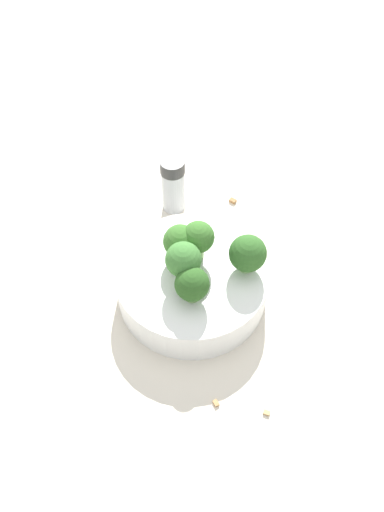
# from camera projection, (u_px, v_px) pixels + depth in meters

# --- Properties ---
(ground_plane) EXTENTS (3.00, 3.00, 0.00)m
(ground_plane) POSITION_uv_depth(u_px,v_px,m) (192.00, 294.00, 0.60)
(ground_plane) COLOR beige
(bowl) EXTENTS (0.17, 0.17, 0.05)m
(bowl) POSITION_uv_depth(u_px,v_px,m) (192.00, 282.00, 0.58)
(bowl) COLOR white
(bowl) RESTS_ON ground_plane
(broccoli_floret_0) EXTENTS (0.04, 0.04, 0.05)m
(broccoli_floret_0) POSITION_uv_depth(u_px,v_px,m) (180.00, 242.00, 0.55)
(broccoli_floret_0) COLOR #7A9E5B
(broccoli_floret_0) RESTS_ON bowl
(broccoli_floret_1) EXTENTS (0.04, 0.04, 0.04)m
(broccoli_floret_1) POSITION_uv_depth(u_px,v_px,m) (192.00, 285.00, 0.52)
(broccoli_floret_1) COLOR #7A9E5B
(broccoli_floret_1) RESTS_ON bowl
(broccoli_floret_2) EXTENTS (0.04, 0.04, 0.05)m
(broccoli_floret_2) POSITION_uv_depth(u_px,v_px,m) (248.00, 254.00, 0.54)
(broccoli_floret_2) COLOR #8EB770
(broccoli_floret_2) RESTS_ON bowl
(broccoli_floret_3) EXTENTS (0.04, 0.04, 0.05)m
(broccoli_floret_3) POSITION_uv_depth(u_px,v_px,m) (200.00, 238.00, 0.55)
(broccoli_floret_3) COLOR #8EB770
(broccoli_floret_3) RESTS_ON bowl
(broccoli_floret_4) EXTENTS (0.04, 0.04, 0.05)m
(broccoli_floret_4) POSITION_uv_depth(u_px,v_px,m) (183.00, 261.00, 0.53)
(broccoli_floret_4) COLOR #8EB770
(broccoli_floret_4) RESTS_ON bowl
(pepper_shaker) EXTENTS (0.03, 0.03, 0.08)m
(pepper_shaker) POSITION_uv_depth(u_px,v_px,m) (173.00, 184.00, 0.65)
(pepper_shaker) COLOR #B2B7BC
(pepper_shaker) RESTS_ON ground_plane
(almond_crumb_0) EXTENTS (0.00, 0.01, 0.01)m
(almond_crumb_0) POSITION_uv_depth(u_px,v_px,m) (267.00, 412.00, 0.51)
(almond_crumb_0) COLOR tan
(almond_crumb_0) RESTS_ON ground_plane
(almond_crumb_1) EXTENTS (0.01, 0.01, 0.01)m
(almond_crumb_1) POSITION_uv_depth(u_px,v_px,m) (216.00, 402.00, 0.51)
(almond_crumb_1) COLOR #AD7F4C
(almond_crumb_1) RESTS_ON ground_plane
(almond_crumb_2) EXTENTS (0.01, 0.01, 0.01)m
(almond_crumb_2) POSITION_uv_depth(u_px,v_px,m) (233.00, 200.00, 0.68)
(almond_crumb_2) COLOR olive
(almond_crumb_2) RESTS_ON ground_plane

